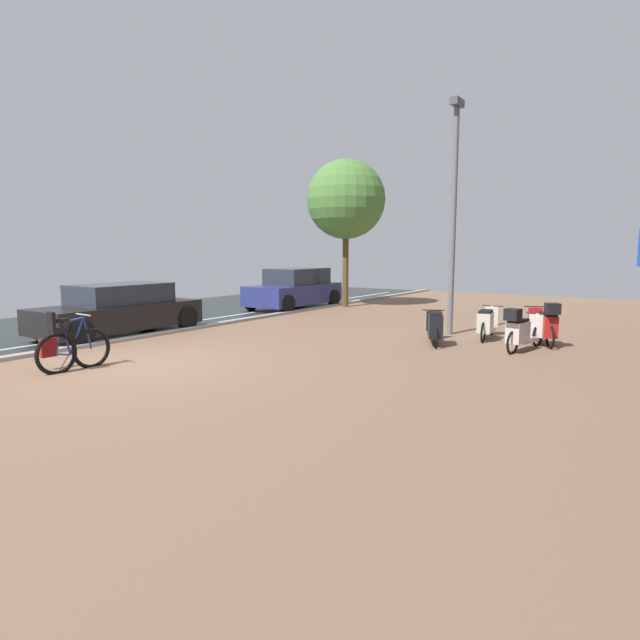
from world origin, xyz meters
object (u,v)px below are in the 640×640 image
object	(u,v)px
parked_car_near	(119,310)
lamp_post	(454,207)
street_tree	(346,200)
bicycle_foreground	(70,348)
scooter_near	(487,323)
scooter_far	(545,325)
scooter_extra	(521,331)
scooter_mid	(435,327)
parked_car_far	(295,289)

from	to	relation	value
parked_car_near	lamp_post	xyz separation A→B (m)	(6.97, 4.72, 2.58)
street_tree	bicycle_foreground	bearing A→B (deg)	-83.36
scooter_near	street_tree	bearing A→B (deg)	146.35
lamp_post	street_tree	distance (m)	6.97
scooter_far	bicycle_foreground	bearing A→B (deg)	-131.53
parked_car_near	scooter_extra	bearing A→B (deg)	20.18
scooter_mid	scooter_extra	world-z (taller)	scooter_extra
parked_car_near	parked_car_far	world-z (taller)	parked_car_far
scooter_mid	scooter_far	size ratio (longest dim) A/B	0.95
scooter_mid	parked_car_near	world-z (taller)	parked_car_near
parked_car_far	lamp_post	xyz separation A→B (m)	(6.95, -2.76, 2.51)
scooter_mid	parked_car_near	distance (m)	7.84
scooter_mid	scooter_far	world-z (taller)	scooter_far
bicycle_foreground	parked_car_far	distance (m)	10.83
parked_car_near	lamp_post	size ratio (longest dim) A/B	0.72
parked_car_near	street_tree	bearing A→B (deg)	81.06
scooter_mid	lamp_post	bearing A→B (deg)	98.47
scooter_mid	street_tree	xyz separation A→B (m)	(-5.83, 5.75, 3.55)
bicycle_foreground	scooter_mid	distance (m)	7.52
bicycle_foreground	scooter_near	world-z (taller)	bicycle_foreground
scooter_near	bicycle_foreground	bearing A→B (deg)	-125.13
scooter_extra	bicycle_foreground	bearing A→B (deg)	-134.80
parked_car_far	street_tree	size ratio (longest dim) A/B	0.73
scooter_extra	parked_car_near	bearing A→B (deg)	-159.82
scooter_near	street_tree	world-z (taller)	street_tree
lamp_post	scooter_far	bearing A→B (deg)	-8.03
scooter_extra	parked_car_far	bearing A→B (deg)	155.27
scooter_far	parked_car_near	world-z (taller)	parked_car_near
scooter_far	lamp_post	world-z (taller)	lamp_post
scooter_far	scooter_near	bearing A→B (deg)	178.23
scooter_mid	parked_car_far	size ratio (longest dim) A/B	0.41
scooter_mid	parked_car_far	world-z (taller)	parked_car_far
scooter_mid	lamp_post	distance (m)	3.26
lamp_post	bicycle_foreground	bearing A→B (deg)	-118.60
scooter_mid	lamp_post	size ratio (longest dim) A/B	0.28
parked_car_near	parked_car_far	bearing A→B (deg)	89.85
scooter_far	parked_car_far	distance (m)	9.79
parked_car_near	street_tree	xyz separation A→B (m)	(1.39, 8.82, 3.34)
scooter_far	parked_car_near	bearing A→B (deg)	-154.75
bicycle_foreground	parked_car_near	bearing A→B (deg)	132.68
scooter_mid	bicycle_foreground	bearing A→B (deg)	-126.28
parked_car_far	bicycle_foreground	bearing A→B (deg)	-75.32
scooter_near	street_tree	size ratio (longest dim) A/B	0.33
scooter_near	lamp_post	size ratio (longest dim) A/B	0.31
scooter_near	scooter_extra	xyz separation A→B (m)	(1.05, -1.10, 0.04)
scooter_near	lamp_post	world-z (taller)	lamp_post
bicycle_foreground	parked_car_far	world-z (taller)	parked_car_far
parked_car_far	street_tree	bearing A→B (deg)	44.49
parked_car_near	lamp_post	world-z (taller)	lamp_post
bicycle_foreground	lamp_post	bearing A→B (deg)	61.40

